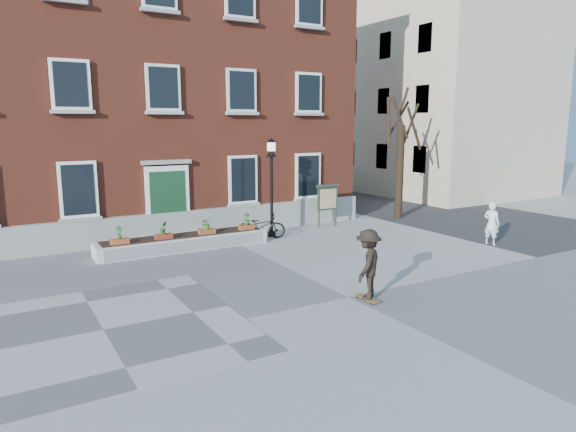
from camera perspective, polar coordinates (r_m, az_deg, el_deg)
ground at (r=13.75m, az=6.72°, el=-8.96°), size 100.00×100.00×0.00m
checker_patch at (r=12.33m, az=-19.83°, el=-11.82°), size 6.00×6.00×0.01m
bicycle at (r=20.35m, az=-3.00°, el=-1.10°), size 1.96×1.51×0.99m
parked_car at (r=33.22m, az=3.53°, el=3.81°), size 2.86×4.90×1.52m
bystander at (r=20.62m, az=21.68°, el=-0.77°), size 0.51×0.67×1.63m
brick_building at (r=25.05m, az=-17.22°, el=13.96°), size 18.40×10.85×12.60m
planter_assembly at (r=18.93m, az=-11.44°, el=-2.75°), size 6.20×1.12×1.15m
bare_tree at (r=24.98m, az=12.36°, el=6.12°), size 1.83×1.83×6.16m
side_street at (r=39.77m, az=10.62°, el=13.77°), size 15.20×36.00×14.50m
lamp_post at (r=20.36m, az=-1.85°, el=4.74°), size 0.40×0.40×3.93m
notice_board at (r=22.52m, az=4.42°, el=1.98°), size 1.10×0.16×1.87m
skateboarder at (r=13.28m, az=8.88°, el=-5.31°), size 1.34×1.22×1.88m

